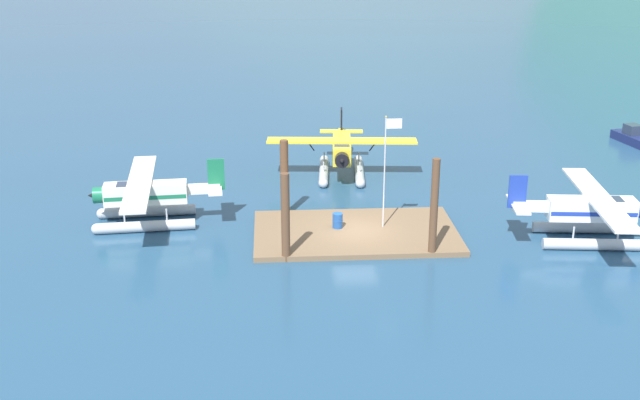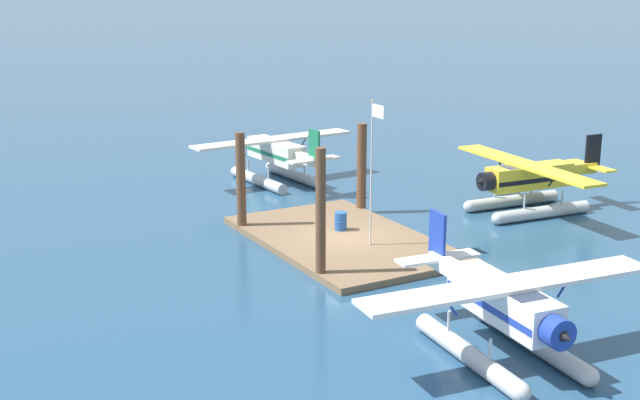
# 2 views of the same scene
# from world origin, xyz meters

# --- Properties ---
(ground_plane) EXTENTS (1200.00, 1200.00, 0.00)m
(ground_plane) POSITION_xyz_m (0.00, 0.00, 0.00)
(ground_plane) COLOR navy
(dock_platform) EXTENTS (11.60, 7.04, 0.30)m
(dock_platform) POSITION_xyz_m (0.00, 0.00, 0.15)
(dock_platform) COLOR brown
(dock_platform) RESTS_ON ground
(piling_near_left) EXTENTS (0.45, 0.45, 4.87)m
(piling_near_left) POSITION_xyz_m (-4.07, -3.30, 2.44)
(piling_near_left) COLOR brown
(piling_near_left) RESTS_ON ground
(piling_near_right) EXTENTS (0.42, 0.42, 5.50)m
(piling_near_right) POSITION_xyz_m (3.76, -3.29, 2.75)
(piling_near_right) COLOR brown
(piling_near_right) RESTS_ON ground
(piling_far_left) EXTENTS (0.50, 0.50, 4.75)m
(piling_far_left) POSITION_xyz_m (-3.97, 3.48, 2.38)
(piling_far_left) COLOR brown
(piling_far_left) RESTS_ON ground
(flagpole) EXTENTS (0.95, 0.10, 6.58)m
(flagpole) POSITION_xyz_m (1.76, 0.47, 4.36)
(flagpole) COLOR silver
(flagpole) RESTS_ON dock_platform
(fuel_drum) EXTENTS (0.62, 0.62, 0.88)m
(fuel_drum) POSITION_xyz_m (-1.00, 0.48, 0.74)
(fuel_drum) COLOR #1E4C99
(fuel_drum) RESTS_ON dock_platform
(seaplane_yellow_bow_centre) EXTENTS (10.48, 7.97, 3.84)m
(seaplane_yellow_bow_centre) POSITION_xyz_m (0.20, 11.15, 1.58)
(seaplane_yellow_bow_centre) COLOR #B7BABF
(seaplane_yellow_bow_centre) RESTS_ON ground
(seaplane_cream_port_fwd) EXTENTS (7.97, 10.48, 3.84)m
(seaplane_cream_port_fwd) POSITION_xyz_m (-12.19, 2.58, 1.58)
(seaplane_cream_port_fwd) COLOR #B7BABF
(seaplane_cream_port_fwd) RESTS_ON ground
(seaplane_white_stbd_aft) EXTENTS (7.96, 10.49, 3.84)m
(seaplane_white_stbd_aft) POSITION_xyz_m (13.00, -1.73, 1.58)
(seaplane_white_stbd_aft) COLOR #B7BABF
(seaplane_white_stbd_aft) RESTS_ON ground
(boat_navy_open_east) EXTENTS (2.33, 4.83, 1.50)m
(boat_navy_open_east) POSITION_xyz_m (24.51, 18.06, 0.49)
(boat_navy_open_east) COLOR navy
(boat_navy_open_east) RESTS_ON ground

